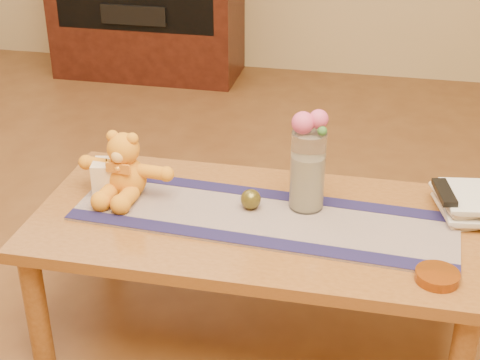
% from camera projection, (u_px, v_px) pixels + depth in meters
% --- Properties ---
extents(floor, '(5.50, 5.50, 0.00)m').
position_uv_depth(floor, '(254.00, 330.00, 2.43)').
color(floor, brown).
rests_on(floor, ground).
extents(coffee_table_top, '(1.40, 0.70, 0.04)m').
position_uv_depth(coffee_table_top, '(255.00, 223.00, 2.23)').
color(coffee_table_top, brown).
rests_on(coffee_table_top, floor).
extents(table_leg_fl, '(0.07, 0.07, 0.41)m').
position_uv_depth(table_leg_fl, '(37.00, 310.00, 2.20)').
color(table_leg_fl, brown).
rests_on(table_leg_fl, floor).
extents(table_leg_bl, '(0.07, 0.07, 0.41)m').
position_uv_depth(table_leg_bl, '(106.00, 217.00, 2.71)').
color(table_leg_bl, brown).
rests_on(table_leg_bl, floor).
extents(table_leg_br, '(0.07, 0.07, 0.41)m').
position_uv_depth(table_leg_br, '(449.00, 256.00, 2.47)').
color(table_leg_br, brown).
rests_on(table_leg_br, floor).
extents(persian_runner, '(1.22, 0.42, 0.01)m').
position_uv_depth(persian_runner, '(263.00, 217.00, 2.22)').
color(persian_runner, '#1C254F').
rests_on(persian_runner, coffee_table_top).
extents(runner_border_near, '(1.20, 0.13, 0.00)m').
position_uv_depth(runner_border_near, '(252.00, 240.00, 2.09)').
color(runner_border_near, '#191642').
rests_on(runner_border_near, persian_runner).
extents(runner_border_far, '(1.20, 0.13, 0.00)m').
position_uv_depth(runner_border_far, '(274.00, 194.00, 2.34)').
color(runner_border_far, '#191642').
rests_on(runner_border_far, persian_runner).
extents(teddy_bear, '(0.33, 0.28, 0.21)m').
position_uv_depth(teddy_bear, '(125.00, 165.00, 2.30)').
color(teddy_bear, orange).
rests_on(teddy_bear, persian_runner).
extents(pillar_candle, '(0.11, 0.11, 0.11)m').
position_uv_depth(pillar_candle, '(108.00, 177.00, 2.34)').
color(pillar_candle, beige).
rests_on(pillar_candle, persian_runner).
extents(candle_wick, '(0.00, 0.00, 0.01)m').
position_uv_depth(candle_wick, '(106.00, 160.00, 2.31)').
color(candle_wick, black).
rests_on(candle_wick, pillar_candle).
extents(glass_vase, '(0.11, 0.11, 0.26)m').
position_uv_depth(glass_vase, '(308.00, 171.00, 2.21)').
color(glass_vase, silver).
rests_on(glass_vase, persian_runner).
extents(potpourri_fill, '(0.09, 0.09, 0.18)m').
position_uv_depth(potpourri_fill, '(307.00, 182.00, 2.23)').
color(potpourri_fill, beige).
rests_on(potpourri_fill, glass_vase).
extents(rose_left, '(0.07, 0.07, 0.07)m').
position_uv_depth(rose_left, '(303.00, 123.00, 2.13)').
color(rose_left, '#C74675').
rests_on(rose_left, glass_vase).
extents(rose_right, '(0.06, 0.06, 0.06)m').
position_uv_depth(rose_right, '(319.00, 119.00, 2.13)').
color(rose_right, '#C74675').
rests_on(rose_right, glass_vase).
extents(blue_flower_back, '(0.04, 0.04, 0.04)m').
position_uv_depth(blue_flower_back, '(315.00, 120.00, 2.17)').
color(blue_flower_back, '#5356B5').
rests_on(blue_flower_back, glass_vase).
extents(blue_flower_side, '(0.04, 0.04, 0.04)m').
position_uv_depth(blue_flower_side, '(301.00, 123.00, 2.16)').
color(blue_flower_side, '#5356B5').
rests_on(blue_flower_side, glass_vase).
extents(leaf_sprig, '(0.03, 0.03, 0.03)m').
position_uv_depth(leaf_sprig, '(322.00, 131.00, 2.12)').
color(leaf_sprig, '#33662D').
rests_on(leaf_sprig, glass_vase).
extents(bronze_ball, '(0.07, 0.07, 0.07)m').
position_uv_depth(bronze_ball, '(251.00, 199.00, 2.25)').
color(bronze_ball, brown).
rests_on(bronze_ball, persian_runner).
extents(book_bottom, '(0.22, 0.26, 0.02)m').
position_uv_depth(book_bottom, '(440.00, 211.00, 2.24)').
color(book_bottom, beige).
rests_on(book_bottom, coffee_table_top).
extents(book_lower, '(0.19, 0.24, 0.02)m').
position_uv_depth(book_lower, '(443.00, 207.00, 2.23)').
color(book_lower, beige).
rests_on(book_lower, book_bottom).
extents(book_upper, '(0.23, 0.26, 0.02)m').
position_uv_depth(book_upper, '(440.00, 200.00, 2.22)').
color(book_upper, beige).
rests_on(book_upper, book_lower).
extents(book_top, '(0.19, 0.25, 0.02)m').
position_uv_depth(book_top, '(444.00, 196.00, 2.21)').
color(book_top, beige).
rests_on(book_top, book_upper).
extents(tv_remote, '(0.08, 0.17, 0.02)m').
position_uv_depth(tv_remote, '(444.00, 192.00, 2.20)').
color(tv_remote, black).
rests_on(tv_remote, book_top).
extents(amber_dish, '(0.16, 0.16, 0.03)m').
position_uv_depth(amber_dish, '(437.00, 276.00, 1.92)').
color(amber_dish, '#BF5914').
rests_on(amber_dish, coffee_table_top).
extents(stereo_lower, '(0.42, 0.28, 0.12)m').
position_uv_depth(stereo_lower, '(140.00, 10.00, 4.47)').
color(stereo_lower, black).
rests_on(stereo_lower, media_cabinet).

